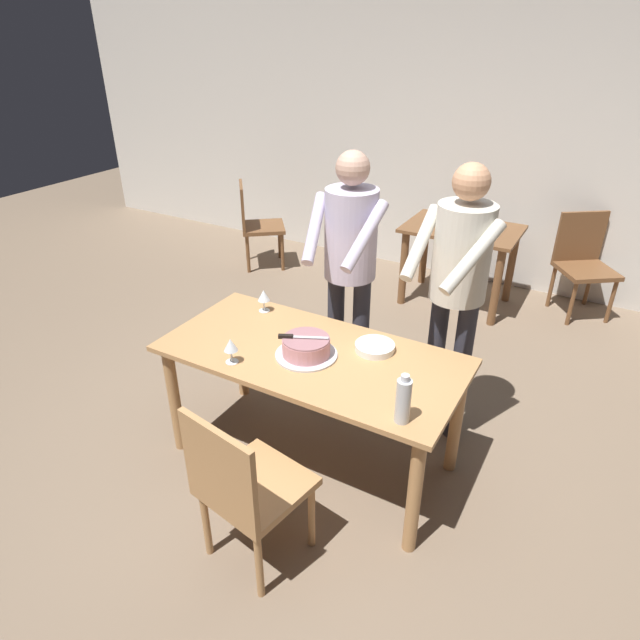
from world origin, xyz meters
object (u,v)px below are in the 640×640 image
(person_cutting_cake, at_px, (350,258))
(person_standing_beside, at_px, (458,278))
(cake_knife, at_px, (293,337))
(background_table, at_px, (461,244))
(water_bottle, at_px, (403,400))
(main_dining_table, at_px, (311,370))
(wine_glass_near, at_px, (231,346))
(plate_stack, at_px, (375,347))
(chair_near_side, at_px, (244,485))
(background_chair_0, at_px, (583,261))
(background_chair_1, at_px, (256,222))
(cake_on_platter, at_px, (306,348))
(wine_glass_far, at_px, (264,296))

(person_cutting_cake, bearing_deg, person_standing_beside, 2.58)
(cake_knife, bearing_deg, person_cutting_cake, 91.11)
(background_table, bearing_deg, water_bottle, -78.68)
(person_cutting_cake, bearing_deg, cake_knife, -88.89)
(main_dining_table, bearing_deg, cake_knife, -135.55)
(cake_knife, xyz_separation_m, wine_glass_near, (-0.25, -0.22, -0.01))
(cake_knife, height_order, plate_stack, cake_knife)
(wine_glass_near, bearing_deg, water_bottle, -0.48)
(wine_glass_near, xyz_separation_m, chair_near_side, (0.42, -0.49, -0.36))
(background_chair_0, bearing_deg, background_chair_1, -169.89)
(cake_on_platter, distance_m, plate_stack, 0.38)
(water_bottle, height_order, background_chair_0, water_bottle)
(wine_glass_near, relative_size, background_table, 0.14)
(background_chair_0, bearing_deg, chair_near_side, -105.29)
(wine_glass_near, bearing_deg, cake_knife, 42.03)
(main_dining_table, distance_m, background_table, 2.51)
(wine_glass_far, bearing_deg, chair_near_side, -60.11)
(wine_glass_far, bearing_deg, background_table, 74.92)
(cake_on_platter, relative_size, chair_near_side, 0.38)
(water_bottle, xyz_separation_m, person_standing_beside, (-0.07, 0.95, 0.21))
(chair_near_side, bearing_deg, person_standing_beside, 71.27)
(water_bottle, bearing_deg, wine_glass_near, 179.52)
(wine_glass_far, distance_m, background_chair_0, 3.07)
(person_cutting_cake, bearing_deg, background_table, 84.64)
(plate_stack, height_order, person_cutting_cake, person_cutting_cake)
(wine_glass_far, xyz_separation_m, person_standing_beside, (1.09, 0.36, 0.22))
(plate_stack, bearing_deg, background_chair_1, 137.90)
(background_chair_1, bearing_deg, wine_glass_near, -56.35)
(person_standing_beside, xyz_separation_m, chair_near_side, (-0.48, -1.42, -0.58))
(cake_on_platter, relative_size, person_standing_beside, 0.20)
(main_dining_table, xyz_separation_m, cake_on_platter, (-0.01, -0.04, 0.16))
(person_cutting_cake, xyz_separation_m, background_chair_0, (1.19, 2.26, -0.58))
(chair_near_side, relative_size, background_chair_0, 1.00)
(cake_on_platter, xyz_separation_m, background_chair_1, (-2.05, 2.35, -0.31))
(cake_on_platter, xyz_separation_m, cake_knife, (-0.06, -0.03, 0.06))
(main_dining_table, relative_size, background_chair_1, 1.86)
(water_bottle, bearing_deg, plate_stack, 126.14)
(water_bottle, bearing_deg, main_dining_table, 155.33)
(main_dining_table, distance_m, wine_glass_far, 0.62)
(chair_near_side, bearing_deg, person_cutting_cake, 97.65)
(chair_near_side, distance_m, background_chair_0, 3.79)
(person_standing_beside, bearing_deg, background_table, 104.80)
(cake_on_platter, height_order, plate_stack, cake_on_platter)
(chair_near_side, distance_m, background_table, 3.29)
(wine_glass_near, xyz_separation_m, person_cutting_cake, (0.23, 0.91, 0.22))
(water_bottle, distance_m, person_cutting_cake, 1.20)
(wine_glass_near, relative_size, chair_near_side, 0.16)
(wine_glass_near, distance_m, water_bottle, 0.97)
(cake_knife, bearing_deg, water_bottle, -17.55)
(water_bottle, distance_m, person_standing_beside, 0.97)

